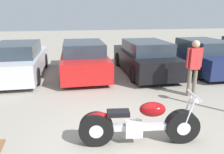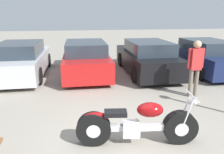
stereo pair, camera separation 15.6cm
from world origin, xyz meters
name	(u,v)px [view 2 (the right image)]	position (x,y,z in m)	size (l,w,h in m)	color
ground_plane	(122,143)	(0.00, 0.00, 0.00)	(60.00, 60.00, 0.00)	gray
motorcycle	(136,124)	(0.26, -0.06, 0.43)	(2.42, 0.74, 1.03)	black
parked_car_silver	(22,60)	(-3.12, 5.52, 0.67)	(1.89, 4.49, 1.42)	#BCBCC1
parked_car_red	(86,59)	(-0.49, 5.43, 0.67)	(1.89, 4.49, 1.42)	red
parked_car_black	(147,58)	(2.14, 5.18, 0.67)	(1.89, 4.49, 1.42)	black
parked_car_navy	(203,56)	(4.76, 5.09, 0.67)	(1.89, 4.49, 1.42)	#19234C
person_standing	(195,64)	(2.71, 2.19, 1.06)	(0.52, 0.24, 1.77)	#726656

